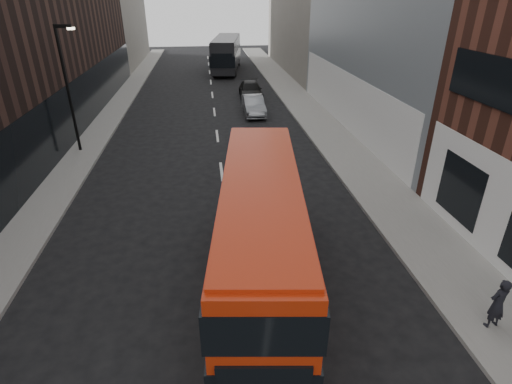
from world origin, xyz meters
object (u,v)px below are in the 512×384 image
object	(u,v)px
car_a	(252,165)
red_bus	(261,232)
street_lamp	(68,82)
car_b	(254,105)
car_c	(251,90)
grey_bus	(227,53)
pedestrian	(498,304)

from	to	relation	value
car_a	red_bus	bearing A→B (deg)	-101.10
street_lamp	car_b	bearing A→B (deg)	31.54
car_a	car_c	bearing A→B (deg)	77.65
car_c	street_lamp	bearing A→B (deg)	-131.71
red_bus	car_c	size ratio (longest dim) A/B	2.06
red_bus	grey_bus	size ratio (longest dim) A/B	0.83
street_lamp	car_b	xyz separation A→B (m)	(11.27, 6.92, -3.46)
street_lamp	car_a	size ratio (longest dim) A/B	1.71
pedestrian	car_a	bearing A→B (deg)	-74.11
car_b	car_c	bearing A→B (deg)	85.72
grey_bus	car_a	distance (m)	31.72
red_bus	car_b	world-z (taller)	red_bus
car_b	pedestrian	size ratio (longest dim) A/B	2.73
red_bus	car_b	distance (m)	20.79
car_a	car_b	bearing A→B (deg)	76.68
red_bus	car_c	world-z (taller)	red_bus
red_bus	car_b	xyz separation A→B (m)	(2.25, 20.62, -1.49)
street_lamp	red_bus	size ratio (longest dim) A/B	0.70
pedestrian	grey_bus	bearing A→B (deg)	-93.77
car_c	pedestrian	xyz separation A→B (m)	(3.65, -28.54, 0.25)
car_a	car_b	world-z (taller)	car_b
grey_bus	car_b	size ratio (longest dim) A/B	2.77
car_c	pedestrian	distance (m)	28.77
car_b	pedestrian	world-z (taller)	pedestrian
red_bus	pedestrian	world-z (taller)	red_bus
street_lamp	pedestrian	world-z (taller)	street_lamp
grey_bus	car_c	world-z (taller)	grey_bus
grey_bus	car_a	xyz separation A→B (m)	(-0.60, -31.68, -1.36)
grey_bus	pedestrian	size ratio (longest dim) A/B	7.57
red_bus	grey_bus	world-z (taller)	red_bus
grey_bus	car_c	size ratio (longest dim) A/B	2.50
grey_bus	car_b	bearing A→B (deg)	-79.47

